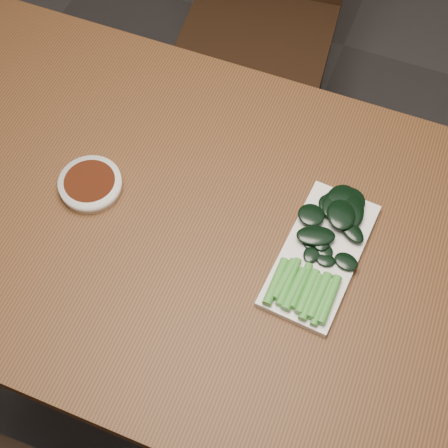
# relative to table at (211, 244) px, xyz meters

# --- Properties ---
(ground) EXTENTS (6.00, 6.00, 0.00)m
(ground) POSITION_rel_table_xyz_m (0.00, 0.00, -0.68)
(ground) COLOR #2E2B2B
(ground) RESTS_ON ground
(table) EXTENTS (1.40, 0.80, 0.75)m
(table) POSITION_rel_table_xyz_m (0.00, 0.00, 0.00)
(table) COLOR #4C2C15
(table) RESTS_ON ground
(chair_far) EXTENTS (0.48, 0.48, 0.89)m
(chair_far) POSITION_rel_table_xyz_m (-0.20, 0.88, -0.19)
(chair_far) COLOR black
(chair_far) RESTS_ON ground
(sauce_bowl) EXTENTS (0.12, 0.12, 0.03)m
(sauce_bowl) POSITION_rel_table_xyz_m (-0.25, -0.01, 0.09)
(sauce_bowl) COLOR silver
(sauce_bowl) RESTS_ON table
(serving_plate) EXTENTS (0.15, 0.29, 0.01)m
(serving_plate) POSITION_rel_table_xyz_m (0.21, 0.02, 0.08)
(serving_plate) COLOR silver
(serving_plate) RESTS_ON table
(gai_lan) EXTENTS (0.14, 0.30, 0.03)m
(gai_lan) POSITION_rel_table_xyz_m (0.21, 0.03, 0.10)
(gai_lan) COLOR #408C30
(gai_lan) RESTS_ON serving_plate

